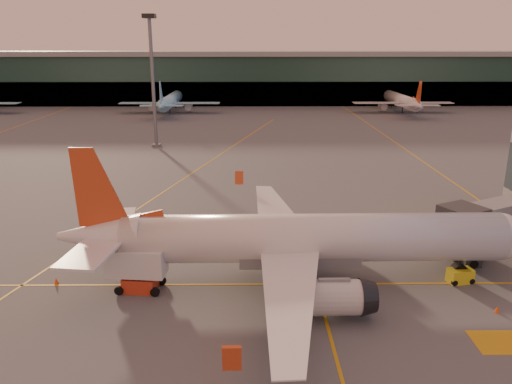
{
  "coord_description": "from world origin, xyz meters",
  "views": [
    {
      "loc": [
        -0.68,
        -34.5,
        20.28
      ],
      "look_at": [
        -0.16,
        16.53,
        5.0
      ],
      "focal_mm": 35.0,
      "sensor_mm": 36.0,
      "label": 1
    }
  ],
  "objects_px": {
    "catering_truck": "(137,266)",
    "main_airplane": "(297,240)",
    "pushback_tug": "(464,248)",
    "gpu_cart": "(460,276)"
  },
  "relations": [
    {
      "from": "catering_truck",
      "to": "main_airplane",
      "type": "bearing_deg",
      "value": 11.69
    },
    {
      "from": "pushback_tug",
      "to": "gpu_cart",
      "type": "bearing_deg",
      "value": -133.89
    },
    {
      "from": "catering_truck",
      "to": "pushback_tug",
      "type": "distance_m",
      "value": 31.55
    },
    {
      "from": "catering_truck",
      "to": "gpu_cart",
      "type": "relative_size",
      "value": 2.2
    },
    {
      "from": "gpu_cart",
      "to": "pushback_tug",
      "type": "height_order",
      "value": "pushback_tug"
    },
    {
      "from": "catering_truck",
      "to": "pushback_tug",
      "type": "bearing_deg",
      "value": 18.69
    },
    {
      "from": "main_airplane",
      "to": "pushback_tug",
      "type": "distance_m",
      "value": 18.31
    },
    {
      "from": "main_airplane",
      "to": "catering_truck",
      "type": "xyz_separation_m",
      "value": [
        -13.6,
        -1.35,
        -1.77
      ]
    },
    {
      "from": "main_airplane",
      "to": "pushback_tug",
      "type": "relative_size",
      "value": 9.49
    },
    {
      "from": "catering_truck",
      "to": "pushback_tug",
      "type": "height_order",
      "value": "catering_truck"
    }
  ]
}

